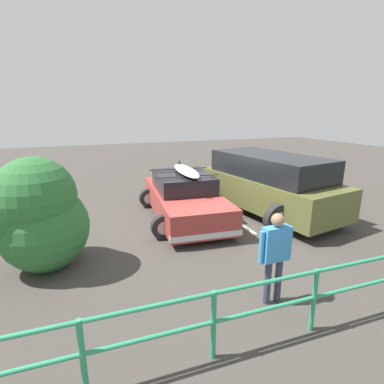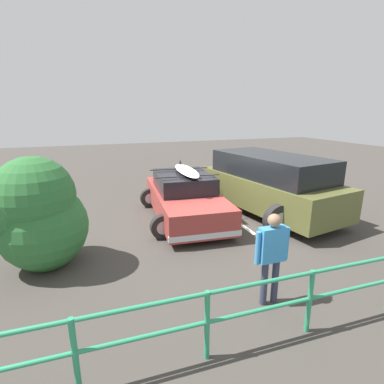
{
  "view_description": "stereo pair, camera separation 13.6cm",
  "coord_description": "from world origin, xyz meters",
  "views": [
    {
      "loc": [
        3.22,
        7.33,
        3.11
      ],
      "look_at": [
        0.35,
        -0.01,
        0.95
      ],
      "focal_mm": 28.0,
      "sensor_mm": 36.0,
      "label": 1
    },
    {
      "loc": [
        3.09,
        7.38,
        3.11
      ],
      "look_at": [
        0.35,
        -0.01,
        0.95
      ],
      "focal_mm": 28.0,
      "sensor_mm": 36.0,
      "label": 2
    }
  ],
  "objects": [
    {
      "name": "ground_plane",
      "position": [
        0.0,
        0.0,
        -0.01
      ],
      "size": [
        44.0,
        44.0,
        0.02
      ],
      "primitive_type": "cube",
      "color": "#423D38",
      "rests_on": "ground"
    },
    {
      "name": "railing_fence",
      "position": [
        -0.52,
        4.55,
        0.65
      ],
      "size": [
        10.94,
        0.47,
        0.98
      ],
      "color": "#2D9366",
      "rests_on": "ground"
    },
    {
      "name": "parking_stripe",
      "position": [
        -0.94,
        -0.61,
        0.0
      ],
      "size": [
        0.12,
        3.66,
        0.0
      ],
      "primitive_type": "cube",
      "rotation": [
        0.0,
        0.0,
        1.57
      ],
      "color": "silver",
      "rests_on": "ground"
    },
    {
      "name": "bush_near_left",
      "position": [
        4.02,
        1.08,
        1.03
      ],
      "size": [
        2.08,
        1.75,
        2.37
      ],
      "color": "#4C3828",
      "rests_on": "ground"
    },
    {
      "name": "suv_car",
      "position": [
        -2.22,
        -0.13,
        0.95
      ],
      "size": [
        3.19,
        5.05,
        1.83
      ],
      "color": "brown",
      "rests_on": "ground"
    },
    {
      "name": "sedan_car",
      "position": [
        0.34,
        -0.64,
        0.63
      ],
      "size": [
        2.64,
        4.41,
        1.59
      ],
      "color": "#9E3833",
      "rests_on": "ground"
    },
    {
      "name": "person_bystander",
      "position": [
        0.38,
        3.75,
        0.94
      ],
      "size": [
        0.61,
        0.21,
        1.57
      ],
      "color": "#33384C",
      "rests_on": "ground"
    }
  ]
}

